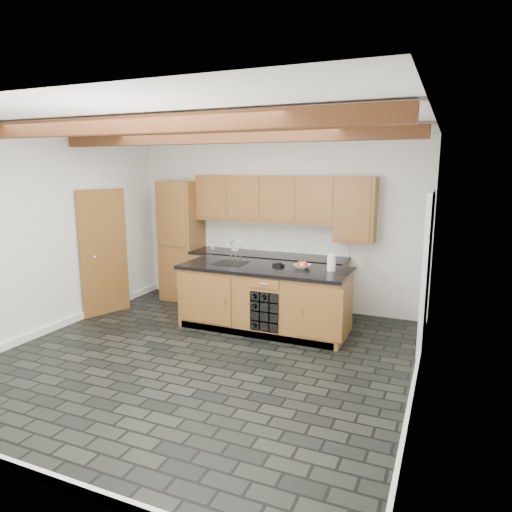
{
  "coord_description": "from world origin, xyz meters",
  "views": [
    {
      "loc": [
        2.71,
        -4.65,
        2.33
      ],
      "look_at": [
        0.38,
        0.8,
        1.18
      ],
      "focal_mm": 32.0,
      "sensor_mm": 36.0,
      "label": 1
    }
  ],
  "objects_px": {
    "island": "(265,298)",
    "fruit_bowl": "(302,266)",
    "paper_towel": "(331,262)",
    "kitchen_scale": "(278,265)"
  },
  "relations": [
    {
      "from": "fruit_bowl",
      "to": "paper_towel",
      "type": "bearing_deg",
      "value": 1.09
    },
    {
      "from": "island",
      "to": "fruit_bowl",
      "type": "xyz_separation_m",
      "value": [
        0.53,
        0.11,
        0.49
      ]
    },
    {
      "from": "island",
      "to": "fruit_bowl",
      "type": "relative_size",
      "value": 10.55
    },
    {
      "from": "island",
      "to": "kitchen_scale",
      "type": "bearing_deg",
      "value": 30.45
    },
    {
      "from": "island",
      "to": "fruit_bowl",
      "type": "height_order",
      "value": "fruit_bowl"
    },
    {
      "from": "island",
      "to": "fruit_bowl",
      "type": "bearing_deg",
      "value": 11.64
    },
    {
      "from": "island",
      "to": "kitchen_scale",
      "type": "xyz_separation_m",
      "value": [
        0.17,
        0.1,
        0.49
      ]
    },
    {
      "from": "fruit_bowl",
      "to": "kitchen_scale",
      "type": "bearing_deg",
      "value": -178.7
    },
    {
      "from": "island",
      "to": "paper_towel",
      "type": "distance_m",
      "value": 1.11
    },
    {
      "from": "island",
      "to": "paper_towel",
      "type": "bearing_deg",
      "value": 7.04
    }
  ]
}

